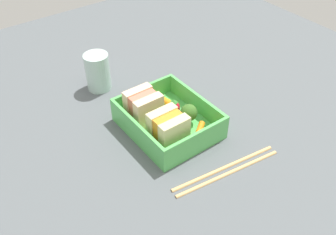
# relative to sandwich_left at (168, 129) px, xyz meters

# --- Properties ---
(ground_plane) EXTENTS (1.20, 1.20, 0.02)m
(ground_plane) POSITION_rel_sandwich_left_xyz_m (0.04, -0.03, -0.05)
(ground_plane) COLOR #52585C
(bento_tray) EXTENTS (0.17, 0.14, 0.01)m
(bento_tray) POSITION_rel_sandwich_left_xyz_m (0.04, -0.03, -0.04)
(bento_tray) COLOR #52B957
(bento_tray) RESTS_ON ground_plane
(bento_rim) EXTENTS (0.17, 0.14, 0.04)m
(bento_rim) POSITION_rel_sandwich_left_xyz_m (0.04, -0.03, -0.01)
(bento_rim) COLOR #52B957
(bento_rim) RESTS_ON bento_tray
(sandwich_left) EXTENTS (0.05, 0.06, 0.06)m
(sandwich_left) POSITION_rel_sandwich_left_xyz_m (0.00, 0.00, 0.00)
(sandwich_left) COLOR beige
(sandwich_left) RESTS_ON bento_tray
(sandwich_center_left) EXTENTS (0.05, 0.06, 0.06)m
(sandwich_center_left) POSITION_rel_sandwich_left_xyz_m (0.08, 0.00, 0.00)
(sandwich_center_left) COLOR beige
(sandwich_center_left) RESTS_ON bento_tray
(carrot_stick_left) EXTENTS (0.04, 0.04, 0.01)m
(carrot_stick_left) POSITION_rel_sandwich_left_xyz_m (-0.02, -0.06, -0.02)
(carrot_stick_left) COLOR orange
(carrot_stick_left) RESTS_ON bento_tray
(broccoli_floret) EXTENTS (0.03, 0.03, 0.04)m
(broccoli_floret) POSITION_rel_sandwich_left_xyz_m (0.02, -0.06, -0.01)
(broccoli_floret) COLOR #8ECF65
(broccoli_floret) RESTS_ON bento_tray
(strawberry_far_left) EXTENTS (0.02, 0.02, 0.03)m
(strawberry_far_left) POSITION_rel_sandwich_left_xyz_m (0.06, -0.06, -0.02)
(strawberry_far_left) COLOR red
(strawberry_far_left) RESTS_ON bento_tray
(carrot_stick_far_left) EXTENTS (0.04, 0.02, 0.01)m
(carrot_stick_far_left) POSITION_rel_sandwich_left_xyz_m (0.09, -0.06, -0.02)
(carrot_stick_far_left) COLOR orange
(carrot_stick_far_left) RESTS_ON bento_tray
(chopstick_pair) EXTENTS (0.05, 0.20, 0.01)m
(chopstick_pair) POSITION_rel_sandwich_left_xyz_m (-0.11, -0.04, -0.04)
(chopstick_pair) COLOR tan
(chopstick_pair) RESTS_ON ground_plane
(drinking_glass) EXTENTS (0.05, 0.05, 0.08)m
(drinking_glass) POSITION_rel_sandwich_left_xyz_m (0.23, 0.01, -0.00)
(drinking_glass) COLOR silver
(drinking_glass) RESTS_ON ground_plane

